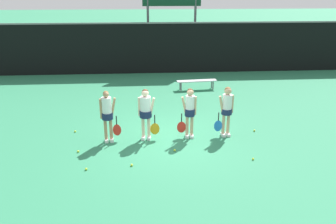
# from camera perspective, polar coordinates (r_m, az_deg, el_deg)

# --- Properties ---
(ground_plane) EXTENTS (140.00, 140.00, 0.00)m
(ground_plane) POSITION_cam_1_polar(r_m,az_deg,el_deg) (10.82, 0.11, -4.59)
(ground_plane) COLOR #2D7F56
(fence_windscreen) EXTENTS (60.00, 0.08, 2.87)m
(fence_windscreen) POSITION_cam_1_polar(r_m,az_deg,el_deg) (18.92, -1.90, 11.08)
(fence_windscreen) COLOR black
(fence_windscreen) RESTS_ON ground_plane
(scoreboard) EXTENTS (3.33, 0.15, 4.96)m
(scoreboard) POSITION_cam_1_polar(r_m,az_deg,el_deg) (19.55, 0.66, 18.46)
(scoreboard) COLOR #515156
(scoreboard) RESTS_ON ground_plane
(bench_courtside) EXTENTS (1.96, 0.54, 0.45)m
(bench_courtside) POSITION_cam_1_polar(r_m,az_deg,el_deg) (15.96, 5.02, 5.30)
(bench_courtside) COLOR #B2B2B7
(bench_courtside) RESTS_ON ground_plane
(player_0) EXTENTS (0.62, 0.35, 1.69)m
(player_0) POSITION_cam_1_polar(r_m,az_deg,el_deg) (10.41, -10.51, -0.11)
(player_0) COLOR tan
(player_0) RESTS_ON ground_plane
(player_1) EXTENTS (0.67, 0.39, 1.69)m
(player_1) POSITION_cam_1_polar(r_m,az_deg,el_deg) (10.42, -3.89, 0.36)
(player_1) COLOR beige
(player_1) RESTS_ON ground_plane
(player_2) EXTENTS (0.62, 0.33, 1.67)m
(player_2) POSITION_cam_1_polar(r_m,az_deg,el_deg) (10.56, 3.78, 0.49)
(player_2) COLOR tan
(player_2) RESTS_ON ground_plane
(player_3) EXTENTS (0.62, 0.35, 1.69)m
(player_3) POSITION_cam_1_polar(r_m,az_deg,el_deg) (10.80, 10.18, 0.81)
(player_3) COLOR tan
(player_3) RESTS_ON ground_plane
(tennis_ball_0) EXTENTS (0.07, 0.07, 0.07)m
(tennis_ball_0) POSITION_cam_1_polar(r_m,az_deg,el_deg) (11.69, 14.81, -3.14)
(tennis_ball_0) COLOR #CCE033
(tennis_ball_0) RESTS_ON ground_plane
(tennis_ball_1) EXTENTS (0.06, 0.06, 0.06)m
(tennis_ball_1) POSITION_cam_1_polar(r_m,az_deg,el_deg) (11.69, -15.86, -3.26)
(tennis_ball_1) COLOR #CCE033
(tennis_ball_1) RESTS_ON ground_plane
(tennis_ball_2) EXTENTS (0.07, 0.07, 0.07)m
(tennis_ball_2) POSITION_cam_1_polar(r_m,az_deg,el_deg) (9.98, 1.17, -6.67)
(tennis_ball_2) COLOR #CCE033
(tennis_ball_2) RESTS_ON ground_plane
(tennis_ball_3) EXTENTS (0.07, 0.07, 0.07)m
(tennis_ball_3) POSITION_cam_1_polar(r_m,az_deg,el_deg) (9.29, -14.06, -9.62)
(tennis_ball_3) COLOR #CCE033
(tennis_ball_3) RESTS_ON ground_plane
(tennis_ball_4) EXTENTS (0.07, 0.07, 0.07)m
(tennis_ball_4) POSITION_cam_1_polar(r_m,az_deg,el_deg) (9.82, 14.60, -7.92)
(tennis_ball_4) COLOR #CCE033
(tennis_ball_4) RESTS_ON ground_plane
(tennis_ball_5) EXTENTS (0.07, 0.07, 0.07)m
(tennis_ball_5) POSITION_cam_1_polar(r_m,az_deg,el_deg) (9.26, -6.34, -9.17)
(tennis_ball_5) COLOR #CCE033
(tennis_ball_5) RESTS_ON ground_plane
(tennis_ball_6) EXTENTS (0.07, 0.07, 0.07)m
(tennis_ball_6) POSITION_cam_1_polar(r_m,az_deg,el_deg) (10.28, -15.37, -6.62)
(tennis_ball_6) COLOR #CCE033
(tennis_ball_6) RESTS_ON ground_plane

